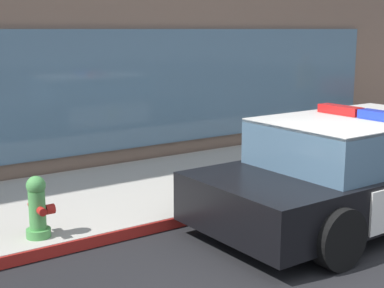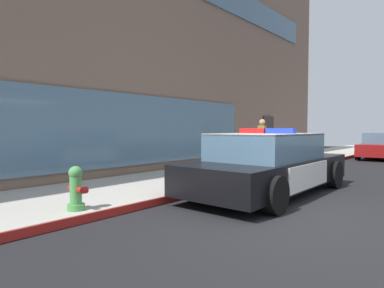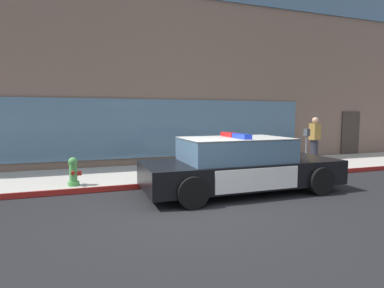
% 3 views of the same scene
% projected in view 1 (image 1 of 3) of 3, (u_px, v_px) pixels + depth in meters
% --- Properties ---
extents(ground, '(48.00, 48.00, 0.00)m').
position_uv_depth(ground, '(343.00, 284.00, 5.61)').
color(ground, black).
extents(sidewalk, '(48.00, 3.02, 0.15)m').
position_uv_depth(sidewalk, '(147.00, 189.00, 8.66)').
color(sidewalk, '#B2ADA3').
rests_on(sidewalk, ground).
extents(curb_red_paint, '(28.80, 0.04, 0.14)m').
position_uv_depth(curb_red_paint, '(206.00, 216.00, 7.44)').
color(curb_red_paint, maroon).
rests_on(curb_red_paint, ground).
extents(police_cruiser, '(5.01, 2.11, 1.49)m').
position_uv_depth(police_cruiser, '(364.00, 168.00, 7.48)').
color(police_cruiser, black).
rests_on(police_cruiser, ground).
extents(fire_hydrant, '(0.34, 0.39, 0.73)m').
position_uv_depth(fire_hydrant, '(38.00, 208.00, 6.40)').
color(fire_hydrant, '#4C994C').
rests_on(fire_hydrant, sidewalk).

